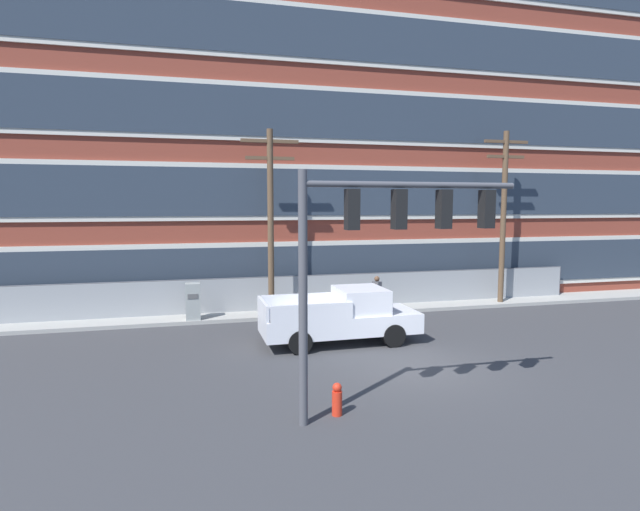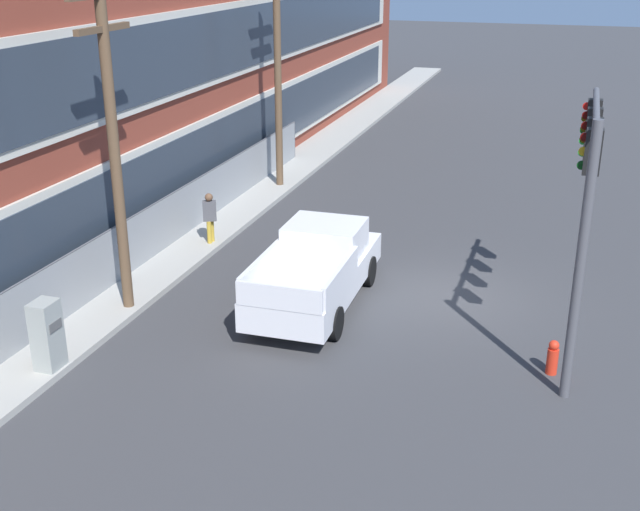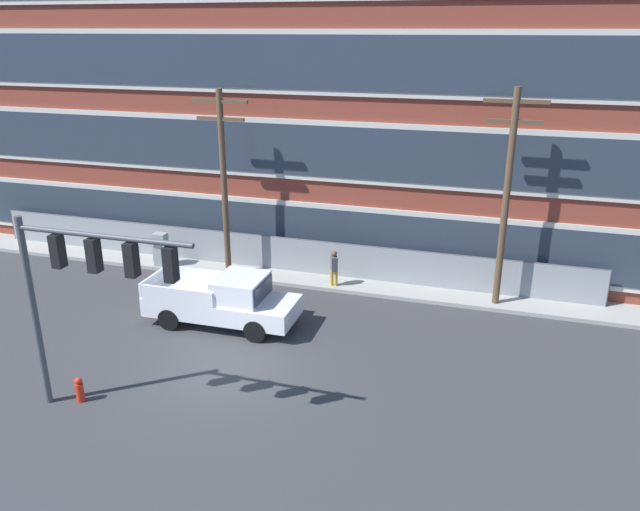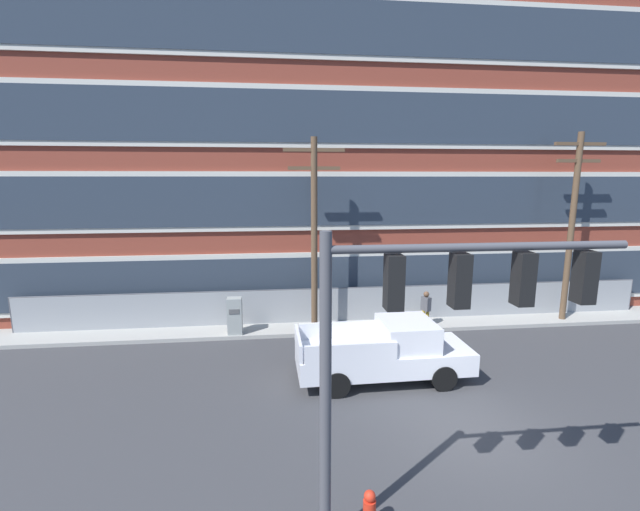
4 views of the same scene
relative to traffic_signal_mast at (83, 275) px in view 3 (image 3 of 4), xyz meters
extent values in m
plane|color=#38383A|center=(2.41, 3.04, -4.21)|extent=(160.00, 160.00, 0.00)
cube|color=#9E9B93|center=(2.41, 11.12, -4.13)|extent=(80.00, 1.97, 0.16)
cube|color=brown|center=(7.38, 17.20, 4.59)|extent=(52.72, 10.19, 17.61)
cube|color=beige|center=(7.38, 12.04, -2.28)|extent=(48.51, 0.10, 2.54)
cube|color=#2D3844|center=(7.38, 11.98, -2.28)|extent=(46.40, 0.06, 2.11)
cube|color=beige|center=(7.38, 12.04, 1.25)|extent=(48.51, 0.10, 2.54)
cube|color=#2D3844|center=(7.38, 11.98, 1.25)|extent=(46.40, 0.06, 2.11)
cube|color=beige|center=(7.38, 12.04, 4.77)|extent=(48.51, 0.10, 2.54)
cube|color=#2D3844|center=(7.38, 11.98, 4.77)|extent=(46.40, 0.06, 2.11)
cube|color=gray|center=(0.57, 11.56, -3.38)|extent=(27.81, 0.04, 1.66)
cylinder|color=#4C4C51|center=(-13.34, 11.56, -3.38)|extent=(0.06, 0.06, 1.66)
cylinder|color=#4C4C51|center=(14.48, 11.56, -3.38)|extent=(0.06, 0.06, 1.66)
cylinder|color=#4C4C51|center=(0.57, 11.56, -2.55)|extent=(27.81, 0.05, 0.05)
cylinder|color=#4C4C51|center=(-1.80, 0.00, -1.39)|extent=(0.20, 0.20, 5.65)
cylinder|color=#4C4C51|center=(0.76, 0.00, 1.14)|extent=(5.10, 0.14, 0.14)
cube|color=black|center=(-0.69, 0.00, 0.59)|extent=(0.28, 0.32, 0.90)
cylinder|color=#4B0807|center=(-0.69, 0.18, 0.87)|extent=(0.04, 0.18, 0.18)
cylinder|color=gold|center=(-0.69, 0.18, 0.59)|extent=(0.04, 0.18, 0.18)
cylinder|color=#0A4011|center=(-0.69, 0.18, 0.31)|extent=(0.04, 0.18, 0.18)
cube|color=black|center=(0.42, 0.00, 0.59)|extent=(0.28, 0.32, 0.90)
cylinder|color=#4B0807|center=(0.42, 0.18, 0.87)|extent=(0.04, 0.18, 0.18)
cylinder|color=#503E08|center=(0.42, 0.18, 0.59)|extent=(0.04, 0.18, 0.18)
cylinder|color=green|center=(0.42, 0.18, 0.31)|extent=(0.04, 0.18, 0.18)
cube|color=black|center=(1.53, 0.00, 0.59)|extent=(0.28, 0.32, 0.90)
cylinder|color=#4B0807|center=(1.53, 0.18, 0.87)|extent=(0.04, 0.18, 0.18)
cylinder|color=#503E08|center=(1.53, 0.18, 0.59)|extent=(0.04, 0.18, 0.18)
cylinder|color=green|center=(1.53, 0.18, 0.31)|extent=(0.04, 0.18, 0.18)
cube|color=black|center=(2.64, 0.00, 0.59)|extent=(0.28, 0.32, 0.90)
cylinder|color=red|center=(2.64, 0.18, 0.87)|extent=(0.04, 0.18, 0.18)
cylinder|color=#503E08|center=(2.64, 0.18, 0.59)|extent=(0.04, 0.18, 0.18)
cylinder|color=#0A4011|center=(2.64, 0.18, 0.31)|extent=(0.04, 0.18, 0.18)
cube|color=silver|center=(0.85, 6.15, -3.46)|extent=(5.57, 2.16, 0.70)
cube|color=silver|center=(1.63, 6.17, -2.69)|extent=(1.69, 1.93, 0.85)
cube|color=#283342|center=(2.48, 6.18, -2.69)|extent=(0.09, 1.70, 0.63)
cube|color=silver|center=(-0.41, 7.11, -2.83)|extent=(2.77, 0.16, 0.56)
cube|color=silver|center=(-0.38, 5.16, -2.83)|extent=(2.77, 0.16, 0.56)
cube|color=silver|center=(-1.88, 6.11, -2.83)|extent=(0.13, 1.99, 0.56)
cylinder|color=black|center=(2.50, 7.14, -3.81)|extent=(0.80, 0.27, 0.80)
cylinder|color=black|center=(2.53, 5.22, -3.81)|extent=(0.80, 0.27, 0.80)
cylinder|color=black|center=(-0.83, 7.08, -3.81)|extent=(0.80, 0.27, 0.80)
cylinder|color=black|center=(-0.80, 5.17, -3.81)|extent=(0.80, 0.27, 0.80)
cube|color=white|center=(3.63, 6.92, -3.36)|extent=(0.06, 0.24, 0.16)
cube|color=white|center=(3.65, 5.47, -3.36)|extent=(0.06, 0.24, 0.16)
cylinder|color=brown|center=(-0.94, 10.48, -0.20)|extent=(0.26, 0.26, 8.03)
cube|color=brown|center=(-0.94, 10.48, 3.32)|extent=(2.42, 0.14, 0.14)
cube|color=brown|center=(-0.94, 10.48, 2.62)|extent=(2.06, 0.14, 0.14)
cylinder|color=brown|center=(10.39, 10.70, -0.03)|extent=(0.26, 0.26, 8.37)
cube|color=brown|center=(10.39, 10.70, 3.66)|extent=(2.29, 0.14, 0.14)
cube|color=brown|center=(10.39, 10.70, 2.96)|extent=(1.94, 0.14, 0.14)
cube|color=#939993|center=(-4.21, 10.44, -3.37)|extent=(0.59, 0.47, 1.68)
cube|color=#515151|center=(-4.21, 10.19, -3.04)|extent=(0.41, 0.02, 0.20)
cylinder|color=#B7932D|center=(3.78, 10.48, -3.79)|extent=(0.14, 0.14, 0.85)
cylinder|color=#B7932D|center=(3.96, 10.48, -3.79)|extent=(0.14, 0.14, 0.85)
cube|color=#4C4C51|center=(3.87, 10.48, -3.06)|extent=(0.39, 0.46, 0.60)
sphere|color=brown|center=(3.87, 10.48, -2.64)|extent=(0.24, 0.24, 0.24)
cylinder|color=red|center=(-0.93, 0.29, -3.92)|extent=(0.24, 0.24, 0.58)
sphere|color=red|center=(-0.93, 0.29, -3.54)|extent=(0.22, 0.22, 0.22)
camera|label=1|loc=(-4.05, -10.50, 0.70)|focal=28.00mm
camera|label=2|loc=(-16.77, 0.38, 4.33)|focal=45.00mm
camera|label=3|loc=(10.41, -12.62, 6.10)|focal=35.00mm
camera|label=4|loc=(-2.62, -6.53, 2.25)|focal=24.00mm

